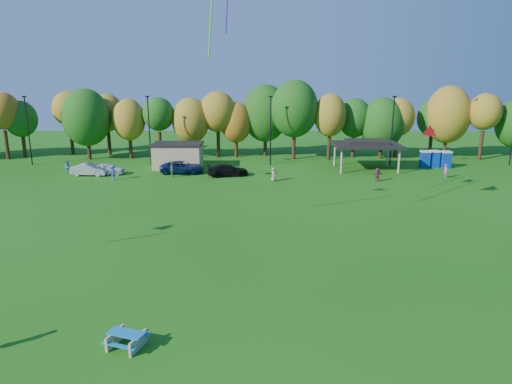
{
  "coord_description": "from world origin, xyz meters",
  "views": [
    {
      "loc": [
        0.33,
        -20.14,
        11.45
      ],
      "look_at": [
        0.22,
        6.0,
        4.84
      ],
      "focal_mm": 32.0,
      "sensor_mm": 36.0,
      "label": 1
    }
  ],
  "objects_px": {
    "porta_potties": "(435,159)",
    "picnic_table": "(126,339)",
    "car_d": "(228,170)",
    "car_c": "(182,167)",
    "car_b": "(90,170)",
    "car_a": "(108,169)"
  },
  "relations": [
    {
      "from": "car_b",
      "to": "car_c",
      "type": "bearing_deg",
      "value": -78.5
    },
    {
      "from": "porta_potties",
      "to": "picnic_table",
      "type": "xyz_separation_m",
      "value": [
        -28.77,
        -40.96,
        -0.69
      ]
    },
    {
      "from": "car_b",
      "to": "car_a",
      "type": "bearing_deg",
      "value": -67.73
    },
    {
      "from": "car_a",
      "to": "car_d",
      "type": "bearing_deg",
      "value": -93.94
    },
    {
      "from": "car_d",
      "to": "car_c",
      "type": "bearing_deg",
      "value": 61.07
    },
    {
      "from": "car_a",
      "to": "car_c",
      "type": "distance_m",
      "value": 8.93
    },
    {
      "from": "picnic_table",
      "to": "car_c",
      "type": "distance_m",
      "value": 37.25
    },
    {
      "from": "porta_potties",
      "to": "car_a",
      "type": "distance_m",
      "value": 41.47
    },
    {
      "from": "car_a",
      "to": "car_c",
      "type": "bearing_deg",
      "value": -85.83
    },
    {
      "from": "picnic_table",
      "to": "car_d",
      "type": "distance_m",
      "value": 35.55
    },
    {
      "from": "porta_potties",
      "to": "picnic_table",
      "type": "relative_size",
      "value": 1.92
    },
    {
      "from": "car_c",
      "to": "car_d",
      "type": "xyz_separation_m",
      "value": [
        5.69,
        -1.59,
        -0.03
      ]
    },
    {
      "from": "picnic_table",
      "to": "car_c",
      "type": "xyz_separation_m",
      "value": [
        -3.54,
        37.08,
        0.33
      ]
    },
    {
      "from": "porta_potties",
      "to": "car_c",
      "type": "height_order",
      "value": "porta_potties"
    },
    {
      "from": "porta_potties",
      "to": "car_c",
      "type": "xyz_separation_m",
      "value": [
        -32.31,
        -3.88,
        -0.36
      ]
    },
    {
      "from": "picnic_table",
      "to": "car_b",
      "type": "bearing_deg",
      "value": 130.2
    },
    {
      "from": "car_b",
      "to": "car_d",
      "type": "distance_m",
      "value": 16.54
    },
    {
      "from": "car_d",
      "to": "picnic_table",
      "type": "bearing_deg",
      "value": 163.21
    },
    {
      "from": "car_c",
      "to": "car_b",
      "type": "bearing_deg",
      "value": 98.03
    },
    {
      "from": "car_c",
      "to": "porta_potties",
      "type": "bearing_deg",
      "value": -82.4
    },
    {
      "from": "car_b",
      "to": "car_c",
      "type": "height_order",
      "value": "car_c"
    },
    {
      "from": "porta_potties",
      "to": "car_d",
      "type": "height_order",
      "value": "porta_potties"
    }
  ]
}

